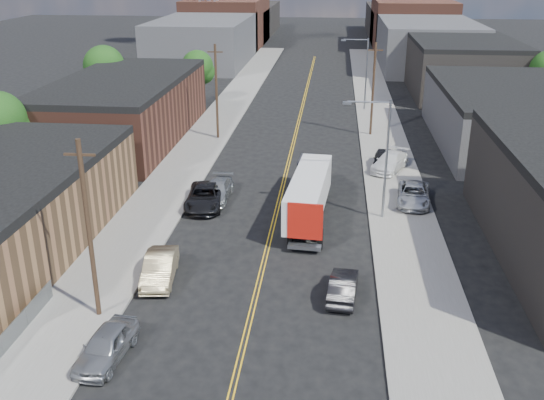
% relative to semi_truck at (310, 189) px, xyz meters
% --- Properties ---
extents(ground, '(260.00, 260.00, 0.00)m').
position_rel_semi_truck_xyz_m(ground, '(-2.51, 34.67, -2.02)').
color(ground, black).
rests_on(ground, ground).
extents(centerline, '(0.32, 120.00, 0.01)m').
position_rel_semi_truck_xyz_m(centerline, '(-2.51, 19.67, -2.01)').
color(centerline, gold).
rests_on(centerline, ground).
extents(sidewalk_left, '(5.00, 140.00, 0.15)m').
position_rel_semi_truck_xyz_m(sidewalk_left, '(-12.01, 19.67, -1.94)').
color(sidewalk_left, slate).
rests_on(sidewalk_left, ground).
extents(sidewalk_right, '(5.00, 140.00, 0.15)m').
position_rel_semi_truck_xyz_m(sidewalk_right, '(6.99, 19.67, -1.94)').
color(sidewalk_right, slate).
rests_on(sidewalk_right, ground).
extents(warehouse_brown, '(12.00, 26.00, 6.60)m').
position_rel_semi_truck_xyz_m(warehouse_brown, '(-20.51, 18.67, 1.28)').
color(warehouse_brown, '#4F2A1F').
rests_on(warehouse_brown, ground).
extents(industrial_right_b, '(14.00, 24.00, 6.10)m').
position_rel_semi_truck_xyz_m(industrial_right_b, '(19.49, 20.67, 1.03)').
color(industrial_right_b, '#3A3A3C').
rests_on(industrial_right_b, ground).
extents(industrial_right_c, '(14.00, 22.00, 7.60)m').
position_rel_semi_truck_xyz_m(industrial_right_c, '(19.49, 46.67, 1.78)').
color(industrial_right_c, black).
rests_on(industrial_right_c, ground).
extents(skyline_left_a, '(16.00, 30.00, 8.00)m').
position_rel_semi_truck_xyz_m(skyline_left_a, '(-22.51, 69.67, 1.98)').
color(skyline_left_a, '#3A3A3C').
rests_on(skyline_left_a, ground).
extents(skyline_right_a, '(16.00, 30.00, 8.00)m').
position_rel_semi_truck_xyz_m(skyline_right_a, '(17.49, 69.67, 1.98)').
color(skyline_right_a, '#3A3A3C').
rests_on(skyline_right_a, ground).
extents(skyline_left_b, '(16.00, 26.00, 10.00)m').
position_rel_semi_truck_xyz_m(skyline_left_b, '(-22.51, 94.67, 2.98)').
color(skyline_left_b, '#4F2A1F').
rests_on(skyline_left_b, ground).
extents(skyline_right_b, '(16.00, 26.00, 10.00)m').
position_rel_semi_truck_xyz_m(skyline_right_b, '(17.49, 94.67, 2.98)').
color(skyline_right_b, '#4F2A1F').
rests_on(skyline_right_b, ground).
extents(skyline_left_c, '(16.00, 40.00, 7.00)m').
position_rel_semi_truck_xyz_m(skyline_left_c, '(-22.51, 114.67, 1.48)').
color(skyline_left_c, black).
rests_on(skyline_left_c, ground).
extents(skyline_right_c, '(16.00, 40.00, 7.00)m').
position_rel_semi_truck_xyz_m(skyline_right_c, '(17.49, 114.67, 1.48)').
color(skyline_right_c, black).
rests_on(skyline_right_c, ground).
extents(streetlight_near, '(3.39, 0.25, 9.00)m').
position_rel_semi_truck_xyz_m(streetlight_near, '(5.08, -0.33, 3.31)').
color(streetlight_near, gray).
rests_on(streetlight_near, ground).
extents(streetlight_far, '(3.39, 0.25, 9.00)m').
position_rel_semi_truck_xyz_m(streetlight_far, '(5.08, 34.67, 3.31)').
color(streetlight_far, gray).
rests_on(streetlight_far, ground).
extents(utility_pole_left_near, '(1.60, 0.26, 10.00)m').
position_rel_semi_truck_xyz_m(utility_pole_left_near, '(-10.71, -15.33, 3.12)').
color(utility_pole_left_near, black).
rests_on(utility_pole_left_near, ground).
extents(utility_pole_left_far, '(1.60, 0.26, 10.00)m').
position_rel_semi_truck_xyz_m(utility_pole_left_far, '(-10.71, 19.67, 3.12)').
color(utility_pole_left_far, black).
rests_on(utility_pole_left_far, ground).
extents(utility_pole_right, '(1.60, 0.26, 10.00)m').
position_rel_semi_truck_xyz_m(utility_pole_right, '(5.69, 22.67, 3.12)').
color(utility_pole_right, black).
rests_on(utility_pole_right, ground).
extents(tree_left_mid, '(5.10, 5.04, 8.37)m').
position_rel_semi_truck_xyz_m(tree_left_mid, '(-26.46, 29.67, 3.47)').
color(tree_left_mid, black).
rests_on(tree_left_mid, ground).
extents(tree_left_far, '(4.35, 4.20, 6.97)m').
position_rel_semi_truck_xyz_m(tree_left_far, '(-16.46, 36.67, 2.55)').
color(tree_left_far, black).
rests_on(tree_left_far, ground).
extents(semi_truck, '(3.12, 13.72, 3.54)m').
position_rel_semi_truck_xyz_m(semi_truck, '(0.00, 0.00, 0.00)').
color(semi_truck, silver).
rests_on(semi_truck, ground).
extents(car_left_a, '(2.33, 4.73, 1.55)m').
position_rel_semi_truck_xyz_m(car_left_a, '(-8.91, -18.97, -1.24)').
color(car_left_a, '#989A9C').
rests_on(car_left_a, ground).
extents(car_left_b, '(2.30, 5.10, 1.62)m').
position_rel_semi_truck_xyz_m(car_left_b, '(-8.49, -11.09, -1.20)').
color(car_left_b, '#968662').
rests_on(car_left_b, ground).
extents(car_left_c, '(3.22, 6.13, 1.65)m').
position_rel_semi_truck_xyz_m(car_left_c, '(-8.18, 0.67, -1.19)').
color(car_left_c, black).
rests_on(car_left_c, ground).
extents(car_left_d, '(2.26, 5.21, 1.49)m').
position_rel_semi_truck_xyz_m(car_left_d, '(-7.51, 2.31, -1.27)').
color(car_left_d, '#949899').
rests_on(car_left_d, ground).
extents(car_right_oncoming, '(1.90, 4.42, 1.42)m').
position_rel_semi_truck_xyz_m(car_right_oncoming, '(2.49, -12.00, -1.31)').
color(car_right_oncoming, black).
rests_on(car_right_oncoming, ground).
extents(car_right_lot_a, '(3.08, 5.63, 1.50)m').
position_rel_semi_truck_xyz_m(car_right_lot_a, '(8.08, 2.67, -1.12)').
color(car_right_lot_a, '#B5B7BA').
rests_on(car_right_lot_a, sidewalk_right).
extents(car_right_lot_b, '(4.18, 5.77, 1.55)m').
position_rel_semi_truck_xyz_m(car_right_lot_b, '(6.85, 10.67, -1.09)').
color(car_right_lot_b, white).
rests_on(car_right_lot_b, sidewalk_right).
extents(car_right_lot_c, '(2.32, 4.67, 1.53)m').
position_rel_semi_truck_xyz_m(car_right_lot_c, '(6.32, 11.45, -1.10)').
color(car_right_lot_c, black).
rests_on(car_right_lot_c, sidewalk_right).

